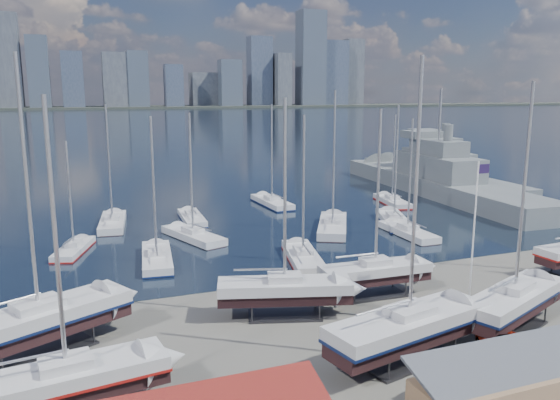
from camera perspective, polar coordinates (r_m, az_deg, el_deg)
name	(u,v)px	position (r m, az deg, el deg)	size (l,w,h in m)	color
ground	(380,321)	(40.50, 10.44, -12.34)	(1400.00, 1400.00, 0.00)	#605E59
water	(106,121)	(342.51, -17.71, 7.90)	(1400.00, 600.00, 0.40)	#172035
far_shore	(90,108)	(602.07, -19.23, 9.10)	(1400.00, 80.00, 2.20)	#2D332D
skyline	(80,69)	(595.89, -20.21, 12.68)	(639.14, 43.80, 107.69)	#475166
sailboat_cradle_0	(39,321)	(37.56, -23.85, -11.45)	(11.63, 8.05, 18.29)	#2D2D33
sailboat_cradle_1	(67,381)	(30.21, -21.37, -17.16)	(10.15, 4.08, 15.95)	#2D2D33
sailboat_cradle_2	(285,290)	(39.86, 0.49, -9.35)	(9.98, 5.32, 15.71)	#2D2D33
sailboat_cradle_3	(409,327)	(34.56, 13.34, -12.77)	(11.67, 5.46, 18.03)	#2D2D33
sailboat_cradle_4	(375,272)	(44.42, 9.91, -7.40)	(9.12, 2.86, 14.83)	#2D2D33
sailboat_cradle_5	(514,300)	(41.05, 23.28, -9.60)	(10.73, 6.58, 16.74)	#2D2D33
sailboat_moored_1	(74,250)	(59.59, -20.73, -4.88)	(4.58, 8.26, 11.90)	black
sailboat_moored_2	(113,224)	(69.54, -17.08, -2.40)	(4.11, 10.46, 15.37)	black
sailboat_moored_3	(157,260)	(53.89, -12.74, -6.09)	(3.88, 10.00, 14.57)	black
sailboat_moored_4	(193,237)	(61.29, -9.07, -3.84)	(5.75, 10.02, 14.60)	black
sailboat_moored_5	(192,219)	(70.05, -9.19, -1.97)	(2.93, 9.04, 13.35)	black
sailboat_moored_6	(303,259)	(52.91, 2.41, -6.14)	(4.83, 10.19, 14.69)	black
sailboat_moored_7	(333,228)	(64.92, 5.52, -2.90)	(8.09, 11.48, 17.08)	black
sailboat_moored_8	(272,203)	(78.77, -0.85, -0.37)	(3.34, 10.26, 15.14)	black
sailboat_moored_9	(408,233)	(63.91, 13.18, -3.38)	(2.67, 9.22, 13.88)	black
sailboat_moored_10	(394,222)	(69.11, 11.81, -2.24)	(6.33, 10.60, 15.32)	black
sailboat_moored_11	(392,202)	(81.41, 11.62, -0.22)	(4.15, 9.43, 13.63)	black
naval_ship_east	(436,183)	(91.55, 15.99, 1.68)	(10.98, 49.70, 18.44)	slate
naval_ship_west	(436,175)	(101.53, 15.98, 2.58)	(9.32, 43.51, 17.89)	slate
car_b	(450,386)	(31.87, 17.34, -18.07)	(1.52, 4.34, 1.43)	gray
car_c	(512,355)	(36.17, 23.10, -14.68)	(2.64, 5.72, 1.59)	gray
flagpole	(475,229)	(41.34, 19.69, -2.83)	(1.01, 0.12, 11.35)	white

